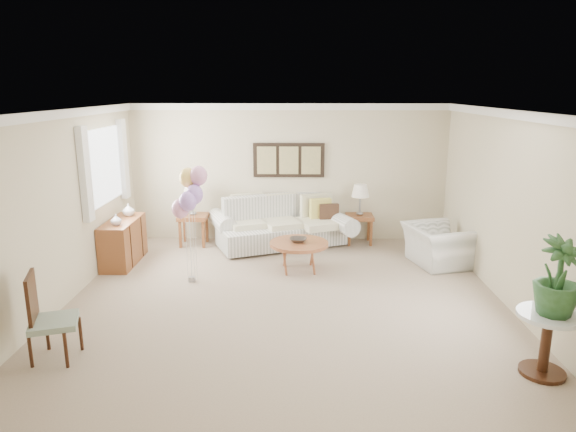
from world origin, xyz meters
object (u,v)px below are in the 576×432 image
object	(u,v)px
armchair	(437,245)
accent_chair	(47,316)
balloon_cluster	(190,192)
sofa	(282,226)
coffee_table	(299,244)

from	to	relation	value
armchair	accent_chair	distance (m)	5.94
balloon_cluster	accent_chair	bearing A→B (deg)	-116.21
sofa	coffee_table	size ratio (longest dim) A/B	3.02
sofa	balloon_cluster	xyz separation A→B (m)	(-1.28, -1.92, 1.03)
accent_chair	coffee_table	bearing A→B (deg)	46.20
balloon_cluster	sofa	bearing A→B (deg)	56.32
coffee_table	balloon_cluster	distance (m)	1.95
coffee_table	accent_chair	bearing A→B (deg)	-133.80
sofa	accent_chair	distance (m)	4.85
coffee_table	balloon_cluster	bearing A→B (deg)	-160.76
accent_chair	armchair	bearing A→B (deg)	32.33
sofa	armchair	size ratio (longest dim) A/B	2.80
armchair	balloon_cluster	xyz separation A→B (m)	(-3.90, -0.90, 1.07)
coffee_table	sofa	bearing A→B (deg)	103.09
sofa	armchair	world-z (taller)	sofa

